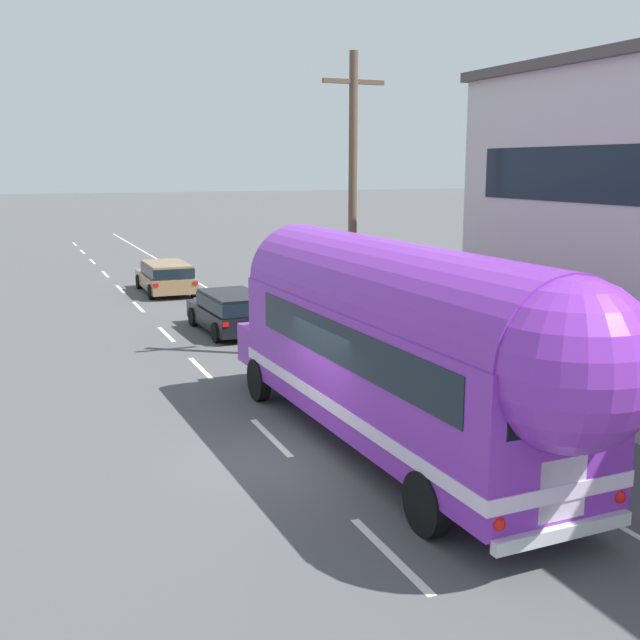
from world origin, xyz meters
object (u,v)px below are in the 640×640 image
(car_lead, at_px, (232,309))
(car_second, at_px, (166,275))
(painted_bus, at_px, (403,342))
(utility_pole, at_px, (353,204))

(car_lead, bearing_deg, car_second, 92.45)
(car_lead, bearing_deg, painted_bus, -90.95)
(utility_pole, relative_size, painted_bus, 0.71)
(car_lead, bearing_deg, utility_pole, -65.22)
(car_lead, xyz_separation_m, car_second, (-0.38, 8.94, -0.00))
(utility_pole, xyz_separation_m, car_second, (-2.58, 13.69, -3.64))
(utility_pole, distance_m, painted_bus, 8.09)
(car_second, bearing_deg, car_lead, -87.55)
(painted_bus, relative_size, car_second, 2.62)
(painted_bus, height_order, car_lead, painted_bus)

